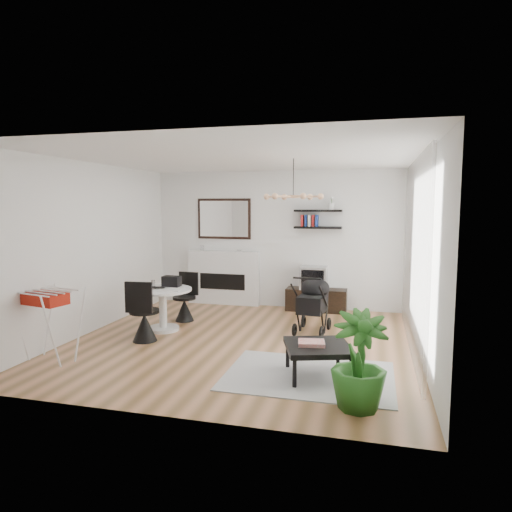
% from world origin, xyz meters
% --- Properties ---
extents(floor, '(5.00, 5.00, 0.00)m').
position_xyz_m(floor, '(0.00, 0.00, 0.00)').
color(floor, brown).
rests_on(floor, ground).
extents(ceiling, '(5.00, 5.00, 0.00)m').
position_xyz_m(ceiling, '(0.00, 0.00, 2.70)').
color(ceiling, white).
rests_on(ceiling, wall_back).
extents(wall_back, '(5.00, 0.00, 5.00)m').
position_xyz_m(wall_back, '(0.00, 2.50, 1.35)').
color(wall_back, white).
rests_on(wall_back, floor).
extents(wall_left, '(0.00, 5.00, 5.00)m').
position_xyz_m(wall_left, '(-2.50, 0.00, 1.35)').
color(wall_left, white).
rests_on(wall_left, floor).
extents(wall_right, '(0.00, 5.00, 5.00)m').
position_xyz_m(wall_right, '(2.50, 0.00, 1.35)').
color(wall_right, white).
rests_on(wall_right, floor).
extents(sheer_curtain, '(0.04, 3.60, 2.60)m').
position_xyz_m(sheer_curtain, '(2.40, 0.20, 1.35)').
color(sheer_curtain, white).
rests_on(sheer_curtain, wall_right).
extents(fireplace, '(1.50, 0.17, 2.16)m').
position_xyz_m(fireplace, '(-1.10, 2.42, 0.69)').
color(fireplace, white).
rests_on(fireplace, floor).
extents(shelf_lower, '(0.90, 0.25, 0.04)m').
position_xyz_m(shelf_lower, '(0.82, 2.37, 1.60)').
color(shelf_lower, black).
rests_on(shelf_lower, wall_back).
extents(shelf_upper, '(0.90, 0.25, 0.04)m').
position_xyz_m(shelf_upper, '(0.82, 2.37, 1.92)').
color(shelf_upper, black).
rests_on(shelf_upper, wall_back).
extents(pendant_lamp, '(0.90, 0.90, 0.10)m').
position_xyz_m(pendant_lamp, '(0.70, 0.30, 2.15)').
color(pendant_lamp, tan).
rests_on(pendant_lamp, ceiling).
extents(tv_console, '(1.15, 0.40, 0.43)m').
position_xyz_m(tv_console, '(0.82, 2.29, 0.22)').
color(tv_console, black).
rests_on(tv_console, floor).
extents(crt_tv, '(0.50, 0.43, 0.43)m').
position_xyz_m(crt_tv, '(0.77, 2.29, 0.65)').
color(crt_tv, '#B3B3B5').
rests_on(crt_tv, tv_console).
extents(dining_table, '(0.94, 0.94, 0.69)m').
position_xyz_m(dining_table, '(-1.42, 0.29, 0.45)').
color(dining_table, white).
rests_on(dining_table, floor).
extents(laptop, '(0.35, 0.24, 0.03)m').
position_xyz_m(laptop, '(-1.53, 0.21, 0.70)').
color(laptop, black).
rests_on(laptop, dining_table).
extents(black_bag, '(0.29, 0.18, 0.17)m').
position_xyz_m(black_bag, '(-1.36, 0.51, 0.77)').
color(black_bag, black).
rests_on(black_bag, dining_table).
extents(newspaper, '(0.40, 0.35, 0.01)m').
position_xyz_m(newspaper, '(-1.25, 0.21, 0.69)').
color(newspaper, white).
rests_on(newspaper, dining_table).
extents(drinking_glass, '(0.06, 0.06, 0.10)m').
position_xyz_m(drinking_glass, '(-1.67, 0.46, 0.74)').
color(drinking_glass, white).
rests_on(drinking_glass, dining_table).
extents(chair_far, '(0.40, 0.41, 0.84)m').
position_xyz_m(chair_far, '(-1.33, 0.96, 0.27)').
color(chair_far, black).
rests_on(chair_far, floor).
extents(chair_near, '(0.45, 0.47, 0.93)m').
position_xyz_m(chair_near, '(-1.42, -0.34, 0.29)').
color(chair_near, black).
rests_on(chair_near, floor).
extents(drying_rack, '(0.73, 0.70, 0.94)m').
position_xyz_m(drying_rack, '(-2.18, -1.42, 0.49)').
color(drying_rack, white).
rests_on(drying_rack, floor).
extents(stroller, '(0.56, 0.82, 0.96)m').
position_xyz_m(stroller, '(0.95, 0.84, 0.41)').
color(stroller, black).
rests_on(stroller, floor).
extents(rug, '(1.97, 1.42, 0.01)m').
position_xyz_m(rug, '(1.15, -1.11, 0.01)').
color(rug, '#9B9B9B').
rests_on(rug, floor).
extents(coffee_table, '(0.93, 0.93, 0.38)m').
position_xyz_m(coffee_table, '(1.26, -1.11, 0.35)').
color(coffee_table, black).
rests_on(coffee_table, rug).
extents(magazines, '(0.34, 0.29, 0.04)m').
position_xyz_m(magazines, '(1.18, -1.14, 0.42)').
color(magazines, '#C53731').
rests_on(magazines, coffee_table).
extents(potted_plant, '(0.68, 0.68, 0.99)m').
position_xyz_m(potted_plant, '(1.75, -1.85, 0.49)').
color(potted_plant, '#24611B').
rests_on(potted_plant, floor).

